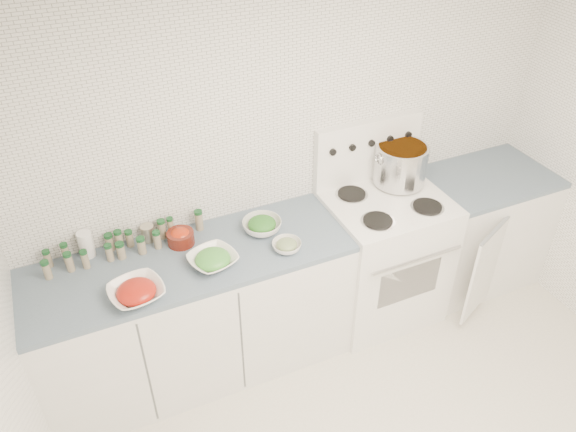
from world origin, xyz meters
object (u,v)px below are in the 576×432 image
object	(u,v)px
stove	(381,253)
bowl_tomato	(136,292)
stock_pot	(401,163)
bowl_snowpea	(213,259)

from	to	relation	value
stove	bowl_tomato	xyz separation A→B (m)	(-1.64, -0.19, 0.44)
stock_pot	bowl_snowpea	xyz separation A→B (m)	(-1.37, -0.25, -0.15)
bowl_tomato	stove	bearing A→B (deg)	6.57
bowl_snowpea	stove	bearing A→B (deg)	4.81
stove	bowl_tomato	world-z (taller)	stove
stove	bowl_snowpea	world-z (taller)	stove
bowl_snowpea	bowl_tomato	bearing A→B (deg)	-168.72
bowl_tomato	bowl_snowpea	world-z (taller)	bowl_tomato
bowl_snowpea	stock_pot	bearing A→B (deg)	10.27
stove	stock_pot	xyz separation A→B (m)	(0.17, 0.15, 0.59)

